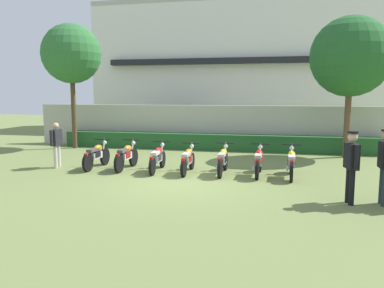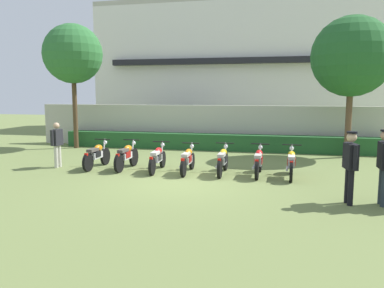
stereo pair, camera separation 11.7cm
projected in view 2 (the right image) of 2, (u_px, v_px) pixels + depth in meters
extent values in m
plane|color=olive|center=(178.00, 183.00, 11.20)|extent=(60.00, 60.00, 0.00)
cube|color=white|center=(239.00, 70.00, 26.95)|extent=(18.88, 6.00, 8.24)
cube|color=black|center=(234.00, 61.00, 23.75)|extent=(15.86, 0.50, 0.36)
cube|color=#B2AD9E|center=(240.00, 7.00, 26.38)|extent=(18.88, 6.00, 0.30)
cube|color=#BCB7A8|center=(218.00, 127.00, 18.15)|extent=(17.93, 0.30, 2.00)
cube|color=#235628|center=(215.00, 142.00, 17.56)|extent=(14.35, 0.70, 0.73)
cube|color=#9EA3A8|center=(171.00, 125.00, 22.04)|extent=(4.67, 2.31, 1.00)
cube|color=#2D333D|center=(167.00, 111.00, 21.95)|extent=(2.86, 1.98, 0.65)
cylinder|color=black|center=(200.00, 131.00, 22.82)|extent=(0.70, 0.29, 0.68)
cylinder|color=black|center=(197.00, 134.00, 21.00)|extent=(0.70, 0.29, 0.68)
cylinder|color=black|center=(148.00, 130.00, 23.18)|extent=(0.70, 0.29, 0.68)
cylinder|color=black|center=(140.00, 134.00, 21.36)|extent=(0.70, 0.29, 0.68)
cylinder|color=#4C3823|center=(75.00, 112.00, 18.04)|extent=(0.21, 0.21, 3.41)
sphere|color=#2D6B33|center=(73.00, 54.00, 17.69)|extent=(2.70, 2.70, 2.70)
cylinder|color=brown|center=(348.00, 122.00, 15.41)|extent=(0.24, 0.24, 2.89)
sphere|color=#235B28|center=(352.00, 56.00, 15.08)|extent=(3.14, 3.14, 3.14)
cylinder|color=black|center=(105.00, 156.00, 13.97)|extent=(0.10, 0.62, 0.62)
cylinder|color=black|center=(88.00, 162.00, 12.76)|extent=(0.10, 0.62, 0.62)
cube|color=silver|center=(96.00, 155.00, 13.29)|extent=(0.21, 0.60, 0.22)
ellipsoid|color=orange|center=(98.00, 148.00, 13.43)|extent=(0.23, 0.45, 0.22)
cube|color=#4C4742|center=(93.00, 150.00, 13.05)|extent=(0.21, 0.52, 0.10)
cube|color=red|center=(86.00, 154.00, 12.63)|extent=(0.10, 0.08, 0.08)
cylinder|color=silver|center=(104.00, 148.00, 13.84)|extent=(0.06, 0.23, 0.65)
cylinder|color=black|center=(102.00, 139.00, 13.71)|extent=(0.60, 0.05, 0.04)
sphere|color=silver|center=(105.00, 143.00, 13.92)|extent=(0.14, 0.14, 0.14)
cylinder|color=silver|center=(90.00, 160.00, 13.10)|extent=(0.08, 0.55, 0.07)
cube|color=black|center=(95.00, 154.00, 13.24)|extent=(0.25, 0.37, 0.20)
cylinder|color=black|center=(134.00, 157.00, 13.75)|extent=(0.11, 0.64, 0.64)
cylinder|color=black|center=(119.00, 163.00, 12.58)|extent=(0.11, 0.64, 0.64)
cube|color=silver|center=(126.00, 156.00, 13.10)|extent=(0.22, 0.61, 0.22)
ellipsoid|color=orange|center=(128.00, 148.00, 13.23)|extent=(0.23, 0.45, 0.22)
cube|color=#4C4742|center=(123.00, 151.00, 12.85)|extent=(0.22, 0.53, 0.10)
cube|color=red|center=(118.00, 155.00, 12.45)|extent=(0.10, 0.08, 0.08)
cylinder|color=silver|center=(133.00, 148.00, 13.62)|extent=(0.06, 0.23, 0.65)
cylinder|color=black|center=(131.00, 140.00, 13.49)|extent=(0.60, 0.05, 0.04)
sphere|color=silver|center=(134.00, 143.00, 13.70)|extent=(0.14, 0.14, 0.14)
cylinder|color=silver|center=(120.00, 161.00, 12.90)|extent=(0.09, 0.55, 0.07)
cube|color=#A51414|center=(125.00, 155.00, 13.04)|extent=(0.25, 0.37, 0.20)
cylinder|color=black|center=(163.00, 159.00, 13.49)|extent=(0.12, 0.58, 0.57)
cylinder|color=black|center=(152.00, 166.00, 12.18)|extent=(0.12, 0.58, 0.57)
cube|color=silver|center=(157.00, 158.00, 12.77)|extent=(0.23, 0.61, 0.22)
ellipsoid|color=red|center=(158.00, 151.00, 12.90)|extent=(0.24, 0.45, 0.22)
cube|color=beige|center=(155.00, 153.00, 12.52)|extent=(0.22, 0.53, 0.10)
cube|color=red|center=(151.00, 158.00, 12.05)|extent=(0.10, 0.08, 0.08)
cylinder|color=silver|center=(162.00, 150.00, 13.36)|extent=(0.06, 0.23, 0.65)
cylinder|color=black|center=(161.00, 142.00, 13.23)|extent=(0.60, 0.06, 0.04)
sphere|color=silver|center=(163.00, 145.00, 13.45)|extent=(0.14, 0.14, 0.14)
cylinder|color=silver|center=(152.00, 163.00, 12.56)|extent=(0.10, 0.55, 0.07)
cube|color=black|center=(157.00, 157.00, 12.71)|extent=(0.26, 0.37, 0.20)
cylinder|color=black|center=(192.00, 161.00, 13.17)|extent=(0.10, 0.56, 0.56)
cylinder|color=black|center=(183.00, 168.00, 11.94)|extent=(0.10, 0.56, 0.56)
cube|color=silver|center=(187.00, 160.00, 12.49)|extent=(0.21, 0.60, 0.22)
ellipsoid|color=orange|center=(189.00, 152.00, 12.62)|extent=(0.23, 0.44, 0.22)
cube|color=#B2ADA3|center=(186.00, 155.00, 12.24)|extent=(0.21, 0.52, 0.10)
cube|color=red|center=(183.00, 160.00, 11.81)|extent=(0.10, 0.08, 0.08)
cylinder|color=silver|center=(191.00, 152.00, 13.04)|extent=(0.05, 0.23, 0.65)
cylinder|color=black|center=(191.00, 143.00, 12.91)|extent=(0.60, 0.04, 0.04)
sphere|color=silver|center=(192.00, 146.00, 13.12)|extent=(0.14, 0.14, 0.14)
cylinder|color=silver|center=(182.00, 165.00, 12.29)|extent=(0.08, 0.55, 0.07)
cube|color=#A51414|center=(187.00, 159.00, 12.43)|extent=(0.24, 0.36, 0.20)
cylinder|color=black|center=(226.00, 161.00, 12.99)|extent=(0.09, 0.61, 0.60)
cylinder|color=black|center=(220.00, 168.00, 11.77)|extent=(0.09, 0.61, 0.60)
cube|color=silver|center=(223.00, 160.00, 12.31)|extent=(0.20, 0.60, 0.22)
ellipsoid|color=yellow|center=(223.00, 152.00, 12.45)|extent=(0.22, 0.44, 0.22)
cube|color=#B2ADA3|center=(222.00, 155.00, 12.06)|extent=(0.20, 0.52, 0.10)
cube|color=red|center=(219.00, 160.00, 11.64)|extent=(0.10, 0.08, 0.08)
cylinder|color=silver|center=(225.00, 152.00, 12.86)|extent=(0.05, 0.23, 0.65)
cylinder|color=black|center=(225.00, 143.00, 12.73)|extent=(0.60, 0.04, 0.04)
sphere|color=silver|center=(226.00, 146.00, 12.94)|extent=(0.14, 0.14, 0.14)
cylinder|color=silver|center=(218.00, 166.00, 12.12)|extent=(0.07, 0.55, 0.07)
cube|color=black|center=(222.00, 159.00, 12.26)|extent=(0.24, 0.36, 0.20)
cylinder|color=black|center=(260.00, 163.00, 12.72)|extent=(0.11, 0.62, 0.62)
cylinder|color=black|center=(257.00, 170.00, 11.55)|extent=(0.11, 0.62, 0.62)
cube|color=silver|center=(259.00, 161.00, 12.07)|extent=(0.22, 0.61, 0.22)
ellipsoid|color=red|center=(259.00, 153.00, 12.20)|extent=(0.23, 0.45, 0.22)
cube|color=#B2ADA3|center=(258.00, 156.00, 11.82)|extent=(0.21, 0.53, 0.10)
cube|color=red|center=(257.00, 161.00, 11.42)|extent=(0.10, 0.08, 0.08)
cylinder|color=silver|center=(260.00, 153.00, 12.59)|extent=(0.06, 0.23, 0.65)
cylinder|color=black|center=(260.00, 144.00, 12.47)|extent=(0.60, 0.05, 0.04)
sphere|color=silver|center=(260.00, 147.00, 12.68)|extent=(0.14, 0.14, 0.14)
cylinder|color=silver|center=(254.00, 167.00, 11.87)|extent=(0.08, 0.55, 0.07)
cube|color=#A51414|center=(258.00, 160.00, 12.01)|extent=(0.25, 0.37, 0.20)
cylinder|color=black|center=(291.00, 164.00, 12.44)|extent=(0.11, 0.64, 0.64)
cylinder|color=black|center=(291.00, 171.00, 11.25)|extent=(0.11, 0.64, 0.64)
cube|color=silver|center=(291.00, 163.00, 11.77)|extent=(0.22, 0.61, 0.22)
ellipsoid|color=yellow|center=(292.00, 155.00, 11.91)|extent=(0.23, 0.45, 0.22)
cube|color=beige|center=(292.00, 157.00, 11.53)|extent=(0.22, 0.53, 0.10)
cube|color=red|center=(291.00, 162.00, 11.12)|extent=(0.10, 0.08, 0.08)
cylinder|color=silver|center=(292.00, 154.00, 12.31)|extent=(0.06, 0.23, 0.65)
cylinder|color=black|center=(292.00, 145.00, 12.18)|extent=(0.60, 0.05, 0.04)
sphere|color=silver|center=(292.00, 148.00, 12.39)|extent=(0.14, 0.14, 0.14)
cylinder|color=silver|center=(287.00, 168.00, 11.58)|extent=(0.09, 0.55, 0.07)
cube|color=#A51414|center=(291.00, 162.00, 11.72)|extent=(0.25, 0.37, 0.20)
cylinder|color=beige|center=(59.00, 156.00, 13.55)|extent=(0.13, 0.13, 0.78)
cylinder|color=beige|center=(56.00, 157.00, 13.36)|extent=(0.13, 0.13, 0.78)
cube|color=#232328|center=(57.00, 137.00, 13.37)|extent=(0.22, 0.45, 0.55)
cylinder|color=#232328|center=(61.00, 136.00, 13.63)|extent=(0.09, 0.09, 0.52)
cylinder|color=#232328|center=(52.00, 138.00, 13.10)|extent=(0.09, 0.09, 0.52)
sphere|color=tan|center=(56.00, 126.00, 13.31)|extent=(0.21, 0.21, 0.21)
cylinder|color=black|center=(351.00, 188.00, 8.90)|extent=(0.13, 0.13, 0.84)
cylinder|color=black|center=(347.00, 186.00, 9.12)|extent=(0.13, 0.13, 0.84)
cube|color=black|center=(351.00, 156.00, 8.91)|extent=(0.29, 0.52, 0.59)
cylinder|color=black|center=(355.00, 158.00, 8.62)|extent=(0.09, 0.09, 0.56)
cylinder|color=black|center=(347.00, 154.00, 9.20)|extent=(0.09, 0.09, 0.56)
sphere|color=tan|center=(352.00, 137.00, 8.85)|extent=(0.23, 0.23, 0.23)
cylinder|color=black|center=(352.00, 132.00, 8.84)|extent=(0.24, 0.24, 0.04)
cylinder|color=#28333D|center=(384.00, 188.00, 8.80)|extent=(0.13, 0.13, 0.87)
cylinder|color=#28333D|center=(381.00, 186.00, 9.02)|extent=(0.13, 0.13, 0.87)
cylinder|color=black|center=(381.00, 153.00, 9.10)|extent=(0.09, 0.09, 0.58)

